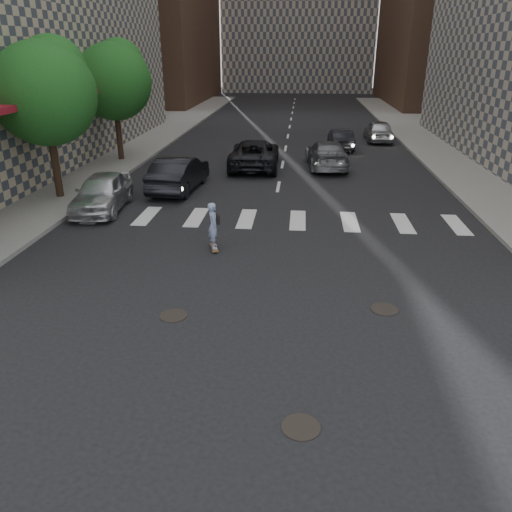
% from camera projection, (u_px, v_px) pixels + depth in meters
% --- Properties ---
extents(ground, '(160.00, 160.00, 0.00)m').
position_uv_depth(ground, '(248.00, 346.00, 11.19)').
color(ground, black).
rests_on(ground, ground).
extents(sidewalk_left, '(13.00, 80.00, 0.15)m').
position_uv_depth(sidewalk_left, '(48.00, 155.00, 30.74)').
color(sidewalk_left, gray).
rests_on(sidewalk_left, ground).
extents(tree_b, '(4.20, 4.20, 6.60)m').
position_uv_depth(tree_b, '(46.00, 89.00, 20.41)').
color(tree_b, '#382619').
rests_on(tree_b, sidewalk_left).
extents(tree_c, '(4.20, 4.20, 6.60)m').
position_uv_depth(tree_c, '(115.00, 78.00, 27.77)').
color(tree_c, '#382619').
rests_on(tree_c, sidewalk_left).
extents(manhole_a, '(0.70, 0.70, 0.02)m').
position_uv_depth(manhole_a, '(301.00, 427.00, 8.79)').
color(manhole_a, black).
rests_on(manhole_a, ground).
extents(manhole_b, '(0.70, 0.70, 0.02)m').
position_uv_depth(manhole_b, '(174.00, 315.00, 12.45)').
color(manhole_b, black).
rests_on(manhole_b, ground).
extents(manhole_c, '(0.70, 0.70, 0.02)m').
position_uv_depth(manhole_c, '(384.00, 309.00, 12.75)').
color(manhole_c, black).
rests_on(manhole_c, ground).
extents(skateboarder, '(0.51, 0.84, 1.62)m').
position_uv_depth(skateboarder, '(214.00, 226.00, 16.21)').
color(skateboarder, brown).
rests_on(skateboarder, ground).
extents(silver_sedan, '(2.10, 4.52, 1.50)m').
position_uv_depth(silver_sedan, '(102.00, 192.00, 20.34)').
color(silver_sedan, silver).
rests_on(silver_sedan, ground).
extents(traffic_car_a, '(2.04, 4.91, 1.58)m').
position_uv_depth(traffic_car_a, '(179.00, 173.00, 23.21)').
color(traffic_car_a, black).
rests_on(traffic_car_a, ground).
extents(traffic_car_b, '(2.45, 5.26, 1.49)m').
position_uv_depth(traffic_car_b, '(327.00, 154.00, 27.61)').
color(traffic_car_b, slate).
rests_on(traffic_car_b, ground).
extents(traffic_car_c, '(2.74, 5.67, 1.56)m').
position_uv_depth(traffic_car_c, '(255.00, 154.00, 27.56)').
color(traffic_car_c, black).
rests_on(traffic_car_c, ground).
extents(traffic_car_d, '(1.81, 4.40, 1.49)m').
position_uv_depth(traffic_car_d, '(379.00, 131.00, 35.55)').
color(traffic_car_d, '#B9BCC1').
rests_on(traffic_car_d, ground).
extents(traffic_car_e, '(1.58, 4.01, 1.30)m').
position_uv_depth(traffic_car_e, '(341.00, 139.00, 32.70)').
color(traffic_car_e, black).
rests_on(traffic_car_e, ground).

